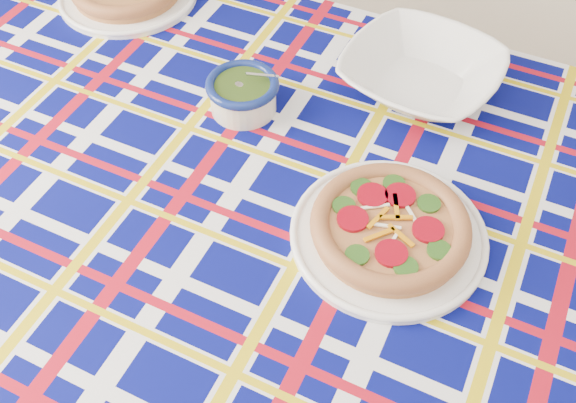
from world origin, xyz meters
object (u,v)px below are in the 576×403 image
Objects in this scene: serving_bowl at (421,74)px; dining_table at (289,216)px; pesto_bowl at (243,92)px; main_focaccia_plate at (390,226)px.

dining_table is at bearing -97.44° from serving_bowl.
serving_bowl is at bearing 47.19° from pesto_bowl.
main_focaccia_plate is 1.10× the size of serving_bowl.
main_focaccia_plate is 0.38m from serving_bowl.
pesto_bowl is (-0.19, 0.10, 0.12)m from dining_table.
main_focaccia_plate is (0.19, 0.01, 0.11)m from dining_table.
pesto_bowl is at bearing 139.27° from dining_table.
main_focaccia_plate is at bearing -13.93° from pesto_bowl.
serving_bowl reaches higher than main_focaccia_plate.
pesto_bowl is at bearing 166.07° from main_focaccia_plate.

